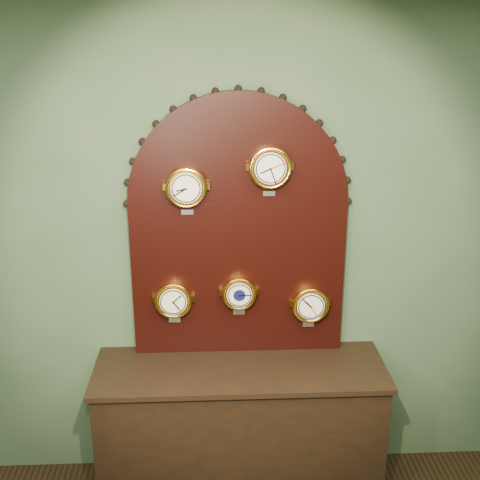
{
  "coord_description": "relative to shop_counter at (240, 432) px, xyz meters",
  "views": [
    {
      "loc": [
        -0.14,
        -0.79,
        2.63
      ],
      "look_at": [
        0.0,
        2.25,
        1.58
      ],
      "focal_mm": 46.07,
      "sensor_mm": 36.0,
      "label": 1
    }
  ],
  "objects": [
    {
      "name": "display_board",
      "position": [
        0.0,
        0.22,
        1.23
      ],
      "size": [
        1.26,
        0.06,
        1.53
      ],
      "color": "black",
      "rests_on": "shop_counter"
    },
    {
      "name": "barometer",
      "position": [
        0.0,
        0.15,
        0.82
      ],
      "size": [
        0.19,
        0.08,
        0.25
      ],
      "color": "gold",
      "rests_on": "display_board"
    },
    {
      "name": "roman_clock",
      "position": [
        -0.28,
        0.15,
        1.43
      ],
      "size": [
        0.22,
        0.08,
        0.27
      ],
      "color": "gold",
      "rests_on": "display_board"
    },
    {
      "name": "tide_clock",
      "position": [
        0.41,
        0.15,
        0.74
      ],
      "size": [
        0.21,
        0.08,
        0.26
      ],
      "color": "gold",
      "rests_on": "display_board"
    },
    {
      "name": "shop_counter",
      "position": [
        0.0,
        0.0,
        0.0
      ],
      "size": [
        1.6,
        0.5,
        0.8
      ],
      "primitive_type": "cube",
      "color": "black",
      "rests_on": "ground_plane"
    },
    {
      "name": "arabic_clock",
      "position": [
        0.17,
        0.15,
        1.54
      ],
      "size": [
        0.23,
        0.08,
        0.28
      ],
      "color": "gold",
      "rests_on": "display_board"
    },
    {
      "name": "hygrometer",
      "position": [
        -0.37,
        0.15,
        0.78
      ],
      "size": [
        0.21,
        0.08,
        0.26
      ],
      "color": "gold",
      "rests_on": "display_board"
    },
    {
      "name": "wall_back",
      "position": [
        0.0,
        0.27,
        1.0
      ],
      "size": [
        4.0,
        0.0,
        4.0
      ],
      "primitive_type": "plane",
      "rotation": [
        1.57,
        0.0,
        0.0
      ],
      "color": "#40593D",
      "rests_on": "ground"
    }
  ]
}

